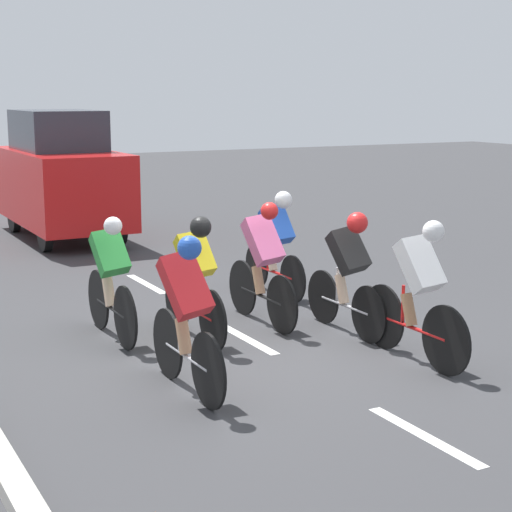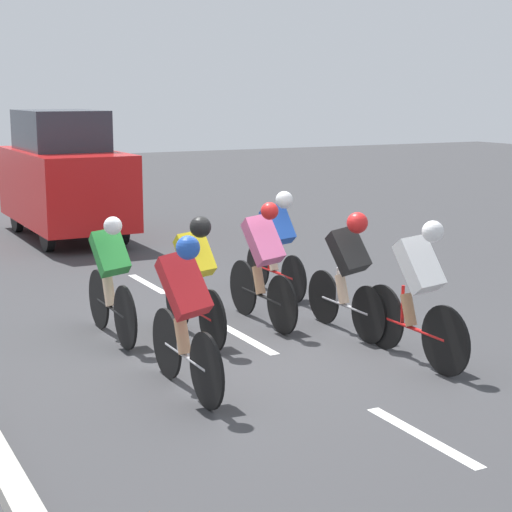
{
  "view_description": "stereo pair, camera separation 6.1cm",
  "coord_description": "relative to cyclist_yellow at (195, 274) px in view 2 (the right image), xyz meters",
  "views": [
    {
      "loc": [
        4.3,
        8.03,
        2.77
      ],
      "look_at": [
        -0.13,
        -0.35,
        0.95
      ],
      "focal_mm": 60.0,
      "sensor_mm": 36.0,
      "label": 1
    },
    {
      "loc": [
        4.25,
        8.06,
        2.77
      ],
      "look_at": [
        -0.13,
        -0.35,
        0.95
      ],
      "focal_mm": 60.0,
      "sensor_mm": 36.0,
      "label": 2
    }
  ],
  "objects": [
    {
      "name": "cyclist_blue",
      "position": [
        -1.87,
        -1.49,
        0.02
      ],
      "size": [
        0.36,
        1.67,
        1.48
      ],
      "color": "black",
      "rests_on": "ground"
    },
    {
      "name": "lane_stripe_far",
      "position": [
        -0.55,
        -3.04,
        -0.77
      ],
      "size": [
        0.12,
        1.4,
        0.01
      ],
      "primitive_type": "cube",
      "color": "white",
      "rests_on": "ground"
    },
    {
      "name": "ground_plane",
      "position": [
        -0.55,
        0.51,
        -0.77
      ],
      "size": [
        60.0,
        60.0,
        0.0
      ],
      "primitive_type": "plane",
      "color": "#38383A"
    },
    {
      "name": "lane_stripe_near",
      "position": [
        -0.55,
        3.36,
        -0.77
      ],
      "size": [
        0.12,
        1.4,
        0.01
      ],
      "primitive_type": "cube",
      "color": "white",
      "rests_on": "ground"
    },
    {
      "name": "support_car",
      "position": [
        -0.58,
        -7.61,
        0.42
      ],
      "size": [
        1.7,
        3.96,
        2.44
      ],
      "color": "black",
      "rests_on": "ground"
    },
    {
      "name": "lane_stripe_mid",
      "position": [
        -0.55,
        0.16,
        -0.77
      ],
      "size": [
        0.12,
        1.4,
        0.01
      ],
      "primitive_type": "cube",
      "color": "white",
      "rests_on": "ground"
    },
    {
      "name": "cyclist_black",
      "position": [
        -1.66,
        0.57,
        0.01
      ],
      "size": [
        0.39,
        1.61,
        1.47
      ],
      "color": "black",
      "rests_on": "ground"
    },
    {
      "name": "cyclist_pink",
      "position": [
        -0.99,
        -0.25,
        0.01
      ],
      "size": [
        0.39,
        1.71,
        1.53
      ],
      "color": "black",
      "rests_on": "ground"
    },
    {
      "name": "cyclist_yellow",
      "position": [
        0.0,
        0.0,
        0.0
      ],
      "size": [
        0.37,
        1.67,
        1.46
      ],
      "color": "black",
      "rests_on": "ground"
    },
    {
      "name": "cyclist_green",
      "position": [
        0.82,
        -0.49,
        -0.03
      ],
      "size": [
        0.38,
        1.66,
        1.45
      ],
      "color": "black",
      "rests_on": "ground"
    },
    {
      "name": "cyclist_white",
      "position": [
        -1.7,
        1.79,
        0.02
      ],
      "size": [
        0.37,
        1.75,
        1.53
      ],
      "color": "black",
      "rests_on": "ground"
    },
    {
      "name": "cyclist_red",
      "position": [
        0.78,
        1.57,
        0.03
      ],
      "size": [
        0.41,
        1.65,
        1.55
      ],
      "color": "black",
      "rests_on": "ground"
    }
  ]
}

